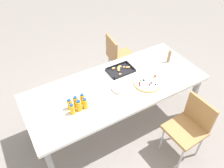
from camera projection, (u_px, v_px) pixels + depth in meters
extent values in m
plane|color=gray|center=(116.00, 124.00, 3.27)|extent=(12.00, 12.00, 0.00)
cube|color=white|center=(116.00, 87.00, 2.78)|extent=(2.21, 0.91, 0.04)
cube|color=#99999E|center=(51.00, 167.00, 2.41)|extent=(0.06, 0.06, 0.72)
cube|color=#99999E|center=(193.00, 97.00, 3.17)|extent=(0.06, 0.06, 0.72)
cube|color=#99999E|center=(31.00, 119.00, 2.89)|extent=(0.06, 0.06, 0.72)
cube|color=#99999E|center=(159.00, 68.00, 3.65)|extent=(0.06, 0.06, 0.72)
cube|color=#B7844C|center=(185.00, 130.00, 2.65)|extent=(0.42, 0.42, 0.04)
cube|color=#B7844C|center=(200.00, 113.00, 2.59)|extent=(0.05, 0.38, 0.38)
cylinder|color=silver|center=(181.00, 159.00, 2.65)|extent=(0.02, 0.02, 0.41)
cylinder|color=silver|center=(162.00, 139.00, 2.85)|extent=(0.02, 0.02, 0.41)
cylinder|color=silver|center=(200.00, 145.00, 2.78)|extent=(0.02, 0.02, 0.41)
cylinder|color=silver|center=(180.00, 128.00, 2.98)|extent=(0.02, 0.02, 0.41)
cube|color=#B7844C|center=(122.00, 57.00, 3.73)|extent=(0.44, 0.44, 0.04)
cube|color=#B7844C|center=(111.00, 49.00, 3.54)|extent=(0.07, 0.38, 0.38)
cylinder|color=silver|center=(126.00, 61.00, 4.05)|extent=(0.02, 0.02, 0.41)
cylinder|color=silver|center=(134.00, 72.00, 3.83)|extent=(0.02, 0.02, 0.41)
cylinder|color=silver|center=(109.00, 66.00, 3.95)|extent=(0.02, 0.02, 0.41)
cylinder|color=silver|center=(117.00, 77.00, 3.73)|extent=(0.02, 0.02, 0.41)
cylinder|color=#FAAB14|center=(72.00, 109.00, 2.40)|extent=(0.05, 0.05, 0.12)
cylinder|color=blue|center=(72.00, 105.00, 2.36)|extent=(0.04, 0.04, 0.02)
cylinder|color=#F9AB14|center=(79.00, 106.00, 2.43)|extent=(0.06, 0.06, 0.13)
cylinder|color=blue|center=(78.00, 101.00, 2.38)|extent=(0.04, 0.04, 0.02)
cylinder|color=#FAAE14|center=(85.00, 104.00, 2.46)|extent=(0.06, 0.06, 0.12)
cylinder|color=blue|center=(85.00, 99.00, 2.41)|extent=(0.04, 0.04, 0.02)
cylinder|color=#F9AD14|center=(70.00, 105.00, 2.45)|extent=(0.05, 0.05, 0.12)
cylinder|color=blue|center=(69.00, 100.00, 2.40)|extent=(0.03, 0.03, 0.02)
cylinder|color=#F9AC14|center=(76.00, 102.00, 2.48)|extent=(0.05, 0.05, 0.13)
cylinder|color=blue|center=(75.00, 97.00, 2.43)|extent=(0.04, 0.04, 0.02)
cylinder|color=#FAAC14|center=(83.00, 99.00, 2.50)|extent=(0.05, 0.05, 0.13)
cylinder|color=blue|center=(82.00, 95.00, 2.46)|extent=(0.03, 0.03, 0.02)
cylinder|color=tan|center=(147.00, 83.00, 2.79)|extent=(0.34, 0.34, 0.02)
cylinder|color=white|center=(147.00, 82.00, 2.78)|extent=(0.31, 0.31, 0.01)
sphere|color=red|center=(150.00, 85.00, 2.73)|extent=(0.02, 0.02, 0.02)
sphere|color=#1E1947|center=(156.00, 84.00, 2.73)|extent=(0.02, 0.02, 0.02)
sphere|color=red|center=(140.00, 83.00, 2.75)|extent=(0.02, 0.02, 0.02)
sphere|color=#66B238|center=(141.00, 80.00, 2.78)|extent=(0.03, 0.03, 0.03)
sphere|color=#66B238|center=(159.00, 82.00, 2.76)|extent=(0.02, 0.02, 0.02)
sphere|color=#1E1947|center=(151.00, 83.00, 2.75)|extent=(0.02, 0.02, 0.02)
sphere|color=#1E1947|center=(144.00, 80.00, 2.79)|extent=(0.03, 0.03, 0.03)
sphere|color=red|center=(155.00, 76.00, 2.84)|extent=(0.03, 0.03, 0.03)
sphere|color=#66B238|center=(154.00, 78.00, 2.82)|extent=(0.02, 0.02, 0.02)
sphere|color=red|center=(140.00, 85.00, 2.72)|extent=(0.03, 0.03, 0.03)
sphere|color=#66B238|center=(155.00, 77.00, 2.84)|extent=(0.02, 0.02, 0.02)
sphere|color=#66B238|center=(148.00, 84.00, 2.74)|extent=(0.02, 0.02, 0.02)
cube|color=black|center=(121.00, 71.00, 2.97)|extent=(0.33, 0.23, 0.01)
cube|color=black|center=(125.00, 75.00, 2.89)|extent=(0.33, 0.01, 0.03)
cube|color=black|center=(116.00, 65.00, 3.03)|extent=(0.33, 0.01, 0.03)
cube|color=black|center=(110.00, 74.00, 2.90)|extent=(0.01, 0.23, 0.03)
cube|color=black|center=(131.00, 66.00, 3.02)|extent=(0.01, 0.23, 0.03)
ellipsoid|color=tan|center=(124.00, 67.00, 3.00)|extent=(0.04, 0.03, 0.02)
ellipsoid|color=tan|center=(119.00, 69.00, 2.97)|extent=(0.04, 0.03, 0.03)
ellipsoid|color=tan|center=(120.00, 74.00, 2.89)|extent=(0.04, 0.03, 0.02)
ellipsoid|color=tan|center=(113.00, 68.00, 2.97)|extent=(0.05, 0.04, 0.03)
ellipsoid|color=tan|center=(128.00, 67.00, 2.99)|extent=(0.04, 0.03, 0.03)
ellipsoid|color=tan|center=(119.00, 68.00, 2.99)|extent=(0.04, 0.03, 0.03)
ellipsoid|color=tan|center=(127.00, 67.00, 2.99)|extent=(0.04, 0.03, 0.02)
ellipsoid|color=tan|center=(120.00, 67.00, 3.00)|extent=(0.06, 0.04, 0.03)
ellipsoid|color=tan|center=(119.00, 71.00, 2.95)|extent=(0.04, 0.03, 0.02)
cylinder|color=silver|center=(120.00, 89.00, 2.71)|extent=(0.19, 0.19, 0.00)
cylinder|color=silver|center=(120.00, 89.00, 2.71)|extent=(0.19, 0.19, 0.00)
cylinder|color=silver|center=(120.00, 88.00, 2.71)|extent=(0.19, 0.19, 0.00)
cylinder|color=silver|center=(120.00, 88.00, 2.70)|extent=(0.19, 0.19, 0.00)
cylinder|color=silver|center=(120.00, 88.00, 2.70)|extent=(0.19, 0.19, 0.00)
cylinder|color=silver|center=(120.00, 87.00, 2.70)|extent=(0.19, 0.19, 0.00)
cylinder|color=silver|center=(120.00, 87.00, 2.69)|extent=(0.19, 0.19, 0.00)
cube|color=white|center=(103.00, 95.00, 2.64)|extent=(0.15, 0.15, 0.01)
cylinder|color=#9E7A56|center=(169.00, 56.00, 3.06)|extent=(0.04, 0.04, 0.18)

